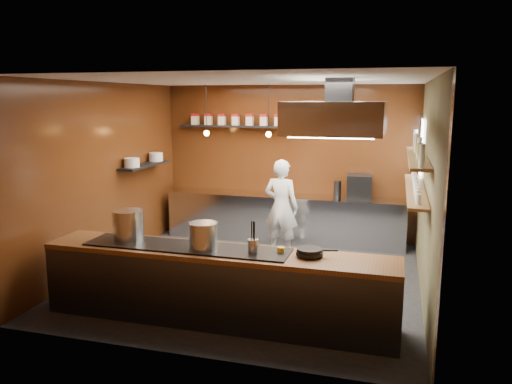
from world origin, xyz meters
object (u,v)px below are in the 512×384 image
(stockpot_large, at_px, (128,225))
(espresso_machine, at_px, (359,187))
(extractor_hood, at_px, (339,116))
(chef, at_px, (281,207))
(stockpot_small, at_px, (203,235))

(stockpot_large, xyz_separation_m, espresso_machine, (2.66, 3.72, -0.01))
(espresso_machine, bearing_deg, extractor_hood, -96.99)
(espresso_machine, relative_size, chef, 0.26)
(extractor_hood, xyz_separation_m, espresso_machine, (0.11, 2.61, -1.38))
(stockpot_small, xyz_separation_m, chef, (0.30, 2.93, -0.25))
(stockpot_large, distance_m, chef, 3.15)
(extractor_hood, bearing_deg, espresso_machine, 87.55)
(extractor_hood, bearing_deg, chef, 124.32)
(chef, bearing_deg, stockpot_small, 93.50)
(stockpot_small, distance_m, chef, 2.96)
(stockpot_small, distance_m, espresso_machine, 4.15)
(espresso_machine, xyz_separation_m, chef, (-1.27, -0.92, -0.27))
(chef, bearing_deg, extractor_hood, 133.64)
(espresso_machine, bearing_deg, stockpot_small, -116.70)
(stockpot_large, relative_size, chef, 0.23)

